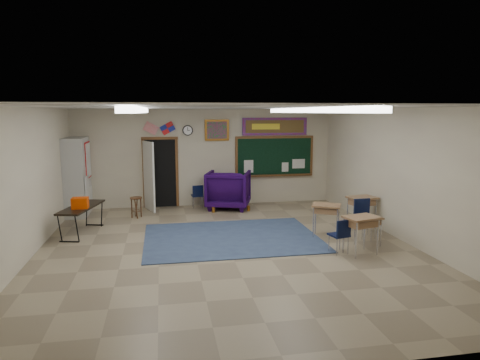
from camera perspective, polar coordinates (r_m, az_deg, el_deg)
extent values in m
plane|color=gray|center=(9.29, -1.55, -9.18)|extent=(9.00, 9.00, 0.00)
cube|color=beige|center=(13.36, -4.58, 3.00)|extent=(8.00, 0.04, 3.00)
cube|color=beige|center=(4.65, 7.08, -8.65)|extent=(8.00, 0.04, 3.00)
cube|color=beige|center=(9.22, -26.98, -0.72)|extent=(0.04, 9.00, 3.00)
cube|color=beige|center=(10.33, 20.90, 0.63)|extent=(0.04, 9.00, 3.00)
cube|color=silver|center=(8.82, -1.64, 9.66)|extent=(8.00, 9.00, 0.04)
cube|color=#344763|center=(10.07, -1.13, -7.66)|extent=(4.00, 3.00, 0.02)
cube|color=black|center=(13.34, -10.54, 0.91)|extent=(0.95, 0.04, 2.10)
cube|color=silver|center=(12.91, -12.07, 0.51)|extent=(0.35, 0.86, 2.05)
cube|color=brown|center=(13.73, 4.62, 3.16)|extent=(2.55, 0.05, 1.30)
cube|color=black|center=(13.72, 4.64, 3.15)|extent=(2.40, 0.03, 1.15)
cube|color=brown|center=(13.75, 4.65, 0.65)|extent=(2.40, 0.12, 0.04)
cube|color=red|center=(13.67, 4.67, 7.12)|extent=(2.10, 0.04, 0.55)
cube|color=brown|center=(13.66, 4.68, 7.12)|extent=(1.90, 0.03, 0.40)
cube|color=#8F581B|center=(13.31, -3.10, 6.66)|extent=(0.75, 0.05, 0.65)
cube|color=#A51466|center=(13.30, -3.09, 6.66)|extent=(0.62, 0.03, 0.52)
cylinder|color=black|center=(13.23, -6.99, 6.59)|extent=(0.32, 0.05, 0.32)
cylinder|color=white|center=(13.21, -6.99, 6.59)|extent=(0.26, 0.02, 0.26)
cube|color=#A3A49F|center=(12.92, -20.88, 0.43)|extent=(0.55, 1.25, 2.20)
imported|color=#1B0535|center=(12.99, -1.55, -1.27)|extent=(1.57, 1.59, 1.15)
cube|color=olive|center=(10.19, 11.47, -3.34)|extent=(0.79, 0.73, 0.04)
cube|color=brown|center=(10.21, 11.45, -3.93)|extent=(0.68, 0.62, 0.13)
cube|color=olive|center=(11.15, 15.99, -2.28)|extent=(0.76, 0.62, 0.04)
cube|color=brown|center=(11.17, 15.96, -2.84)|extent=(0.65, 0.53, 0.13)
cube|color=olive|center=(9.11, 15.90, -4.84)|extent=(0.76, 0.64, 0.04)
cube|color=brown|center=(9.14, 15.87, -5.52)|extent=(0.66, 0.55, 0.13)
cube|color=olive|center=(9.76, 16.77, -4.86)|extent=(0.60, 0.50, 0.04)
cube|color=brown|center=(9.78, 16.75, -5.37)|extent=(0.52, 0.42, 0.11)
cube|color=black|center=(10.94, -20.40, -3.41)|extent=(0.92, 1.71, 0.05)
cube|color=#D14A03|center=(10.69, -20.55, -2.89)|extent=(0.36, 0.27, 0.25)
cylinder|color=#4A2C16|center=(12.16, -13.70, -2.34)|extent=(0.33, 0.33, 0.04)
torus|color=#4A2C16|center=(12.23, -13.64, -4.02)|extent=(0.27, 0.27, 0.02)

